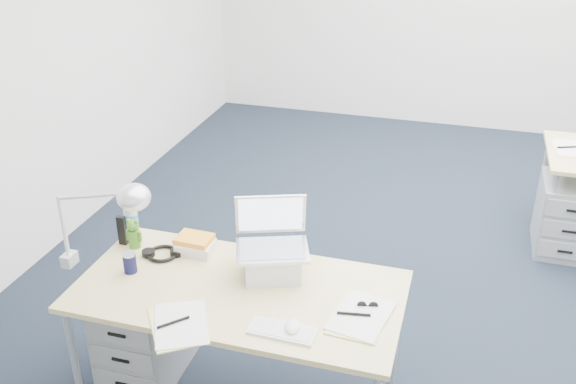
{
  "coord_description": "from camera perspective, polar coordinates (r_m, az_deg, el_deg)",
  "views": [
    {
      "loc": [
        -0.11,
        -3.54,
        2.55
      ],
      "look_at": [
        -1.08,
        -0.28,
        0.85
      ],
      "focal_mm": 40.0,
      "sensor_mm": 36.0,
      "label": 1
    }
  ],
  "objects": [
    {
      "name": "wireless_keyboard",
      "position": [
        2.9,
        -0.53,
        -12.24
      ],
      "size": [
        0.3,
        0.13,
        0.01
      ],
      "primitive_type": "cube",
      "rotation": [
        0.0,
        0.0,
        -0.03
      ],
      "color": "white",
      "rests_on": "desk_near"
    },
    {
      "name": "computer_mouse",
      "position": [
        2.9,
        0.42,
        -11.89
      ],
      "size": [
        0.08,
        0.12,
        0.04
      ],
      "primitive_type": "ellipsoid",
      "rotation": [
        0.0,
        0.0,
        0.16
      ],
      "color": "white",
      "rests_on": "desk_near"
    },
    {
      "name": "water_bottle",
      "position": [
        3.65,
        -13.81,
        -2.05
      ],
      "size": [
        0.09,
        0.09,
        0.25
      ],
      "primitive_type": "cylinder",
      "rotation": [
        0.0,
        0.0,
        -0.13
      ],
      "color": "silver",
      "rests_on": "desk_near"
    },
    {
      "name": "cordless_phone",
      "position": [
        3.59,
        -14.52,
        -3.31
      ],
      "size": [
        0.05,
        0.03,
        0.17
      ],
      "primitive_type": "cube",
      "rotation": [
        0.0,
        0.0,
        0.02
      ],
      "color": "black",
      "rests_on": "desk_near"
    },
    {
      "name": "headphones",
      "position": [
        3.47,
        -11.1,
        -5.31
      ],
      "size": [
        0.26,
        0.23,
        0.04
      ],
      "primitive_type": null,
      "rotation": [
        0.0,
        0.0,
        0.34
      ],
      "color": "black",
      "rests_on": "desk_near"
    },
    {
      "name": "papers_right",
      "position": [
        2.99,
        6.28,
        -10.98
      ],
      "size": [
        0.28,
        0.36,
        0.01
      ],
      "primitive_type": "cube",
      "rotation": [
        0.0,
        0.0,
        -0.14
      ],
      "color": "#E3DB83",
      "rests_on": "desk_near"
    },
    {
      "name": "book_stack",
      "position": [
        3.46,
        -8.27,
        -4.63
      ],
      "size": [
        0.24,
        0.22,
        0.09
      ],
      "primitive_type": "cube",
      "rotation": [
        0.0,
        0.0,
        -0.43
      ],
      "color": "silver",
      "rests_on": "desk_near"
    },
    {
      "name": "silver_laptop",
      "position": [
        3.17,
        -1.42,
        -4.46
      ],
      "size": [
        0.43,
        0.39,
        0.38
      ],
      "primitive_type": null,
      "rotation": [
        0.0,
        0.0,
        0.36
      ],
      "color": "silver",
      "rests_on": "desk_near"
    },
    {
      "name": "room",
      "position": [
        3.64,
        18.24,
        11.96
      ],
      "size": [
        6.02,
        7.02,
        2.8
      ],
      "color": "silver",
      "rests_on": "ground"
    },
    {
      "name": "papers_left",
      "position": [
        2.97,
        -9.76,
        -11.6
      ],
      "size": [
        0.36,
        0.4,
        0.01
      ],
      "primitive_type": "cube",
      "rotation": [
        0.0,
        0.0,
        0.52
      ],
      "color": "#E3DB83",
      "rests_on": "desk_near"
    },
    {
      "name": "drawer_pedestal_far",
      "position": [
        5.17,
        23.47,
        -1.95
      ],
      "size": [
        0.4,
        0.5,
        0.55
      ],
      "primitive_type": "cube",
      "color": "#9B9DA0",
      "rests_on": "ground"
    },
    {
      "name": "bear_figurine",
      "position": [
        3.55,
        -13.55,
        -3.55
      ],
      "size": [
        0.1,
        0.07,
        0.17
      ],
      "primitive_type": null,
      "rotation": [
        0.0,
        0.0,
        -0.06
      ],
      "color": "#2B6D1D",
      "rests_on": "desk_near"
    },
    {
      "name": "desk_near",
      "position": [
        3.2,
        -4.38,
        -9.23
      ],
      "size": [
        1.6,
        0.8,
        0.73
      ],
      "color": "tan",
      "rests_on": "ground"
    },
    {
      "name": "sunglasses",
      "position": [
        3.06,
        7.09,
        -10.01
      ],
      "size": [
        0.11,
        0.07,
        0.02
      ],
      "primitive_type": null,
      "rotation": [
        0.0,
        0.0,
        0.22
      ],
      "color": "black",
      "rests_on": "desk_near"
    },
    {
      "name": "can_koozie",
      "position": [
        3.36,
        -13.88,
        -6.1
      ],
      "size": [
        0.07,
        0.07,
        0.11
      ],
      "primitive_type": "cylinder",
      "rotation": [
        0.0,
        0.0,
        -0.13
      ],
      "color": "#13143D",
      "rests_on": "desk_near"
    },
    {
      "name": "floor",
      "position": [
        4.37,
        15.03,
        -10.24
      ],
      "size": [
        7.0,
        7.0,
        0.0
      ],
      "primitive_type": "plane",
      "color": "black",
      "rests_on": "ground"
    },
    {
      "name": "drawer_pedestal_near",
      "position": [
        3.72,
        -12.61,
        -11.93
      ],
      "size": [
        0.4,
        0.5,
        0.55
      ],
      "primitive_type": "cube",
      "color": "#9B9DA0",
      "rests_on": "ground"
    },
    {
      "name": "far_papers",
      "position": [
        5.14,
        23.79,
        3.52
      ],
      "size": [
        0.26,
        0.34,
        0.01
      ],
      "primitive_type": "cube",
      "rotation": [
        0.0,
        0.0,
        0.09
      ],
      "color": "white",
      "rests_on": "desk_far"
    },
    {
      "name": "desk_lamp",
      "position": [
        3.31,
        -17.13,
        -2.7
      ],
      "size": [
        0.48,
        0.19,
        0.54
      ],
      "primitive_type": null,
      "rotation": [
        0.0,
        0.0,
        0.03
      ],
      "color": "silver",
      "rests_on": "desk_near"
    }
  ]
}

